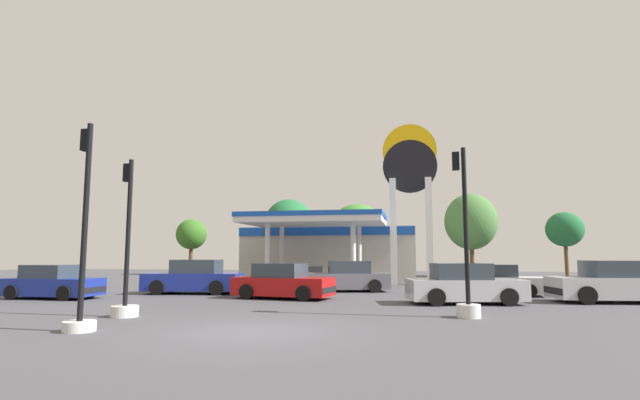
{
  "coord_description": "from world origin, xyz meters",
  "views": [
    {
      "loc": [
        3.95,
        -11.52,
        1.88
      ],
      "look_at": [
        -0.21,
        10.1,
        4.39
      ],
      "focal_mm": 26.92,
      "sensor_mm": 36.0,
      "label": 1
    }
  ],
  "objects_px": {
    "traffic_signal_0": "(126,276)",
    "tree_2": "(357,224)",
    "car_1": "(194,278)",
    "tree_0": "(191,235)",
    "traffic_signal_1": "(82,266)",
    "tree_3": "(471,222)",
    "car_6": "(283,283)",
    "car_0": "(499,281)",
    "car_2": "(613,283)",
    "car_3": "(464,285)",
    "car_4": "(52,283)",
    "traffic_signal_2": "(466,270)",
    "car_5": "(346,278)",
    "tree_4": "(565,230)",
    "tree_1": "(289,223)",
    "station_pole_sign": "(410,184)"
  },
  "relations": [
    {
      "from": "traffic_signal_0",
      "to": "tree_2",
      "type": "distance_m",
      "value": 28.48
    },
    {
      "from": "car_1",
      "to": "tree_0",
      "type": "relative_size",
      "value": 0.92
    },
    {
      "from": "car_1",
      "to": "traffic_signal_0",
      "type": "xyz_separation_m",
      "value": [
        1.8,
        -8.46,
        0.48
      ]
    },
    {
      "from": "traffic_signal_1",
      "to": "tree_3",
      "type": "bearing_deg",
      "value": 67.79
    },
    {
      "from": "car_6",
      "to": "traffic_signal_0",
      "type": "distance_m",
      "value": 7.44
    },
    {
      "from": "car_0",
      "to": "tree_3",
      "type": "relative_size",
      "value": 0.59
    },
    {
      "from": "car_6",
      "to": "car_2",
      "type": "bearing_deg",
      "value": 3.45
    },
    {
      "from": "car_3",
      "to": "tree_2",
      "type": "relative_size",
      "value": 0.73
    },
    {
      "from": "car_4",
      "to": "car_2",
      "type": "bearing_deg",
      "value": 6.61
    },
    {
      "from": "car_0",
      "to": "car_1",
      "type": "height_order",
      "value": "car_1"
    },
    {
      "from": "car_4",
      "to": "traffic_signal_1",
      "type": "bearing_deg",
      "value": -46.71
    },
    {
      "from": "traffic_signal_0",
      "to": "traffic_signal_2",
      "type": "distance_m",
      "value": 10.39
    },
    {
      "from": "car_5",
      "to": "tree_2",
      "type": "distance_m",
      "value": 17.27
    },
    {
      "from": "traffic_signal_1",
      "to": "car_5",
      "type": "bearing_deg",
      "value": 71.22
    },
    {
      "from": "car_2",
      "to": "tree_4",
      "type": "xyz_separation_m",
      "value": [
        4.13,
        19.96,
        3.09
      ]
    },
    {
      "from": "car_6",
      "to": "tree_3",
      "type": "xyz_separation_m",
      "value": [
        10.48,
        22.57,
        3.99
      ]
    },
    {
      "from": "car_3",
      "to": "car_5",
      "type": "distance_m",
      "value": 7.48
    },
    {
      "from": "tree_0",
      "to": "car_2",
      "type": "bearing_deg",
      "value": -36.92
    },
    {
      "from": "car_5",
      "to": "traffic_signal_1",
      "type": "height_order",
      "value": "traffic_signal_1"
    },
    {
      "from": "traffic_signal_1",
      "to": "tree_0",
      "type": "xyz_separation_m",
      "value": [
        -12.4,
        31.48,
        2.16
      ]
    },
    {
      "from": "tree_1",
      "to": "tree_4",
      "type": "height_order",
      "value": "tree_1"
    },
    {
      "from": "tree_0",
      "to": "tree_4",
      "type": "relative_size",
      "value": 0.99
    },
    {
      "from": "car_4",
      "to": "car_0",
      "type": "bearing_deg",
      "value": 15.66
    },
    {
      "from": "car_3",
      "to": "traffic_signal_2",
      "type": "height_order",
      "value": "traffic_signal_2"
    },
    {
      "from": "car_2",
      "to": "tree_2",
      "type": "relative_size",
      "value": 0.76
    },
    {
      "from": "tree_4",
      "to": "traffic_signal_2",
      "type": "bearing_deg",
      "value": -111.8
    },
    {
      "from": "car_4",
      "to": "tree_2",
      "type": "height_order",
      "value": "tree_2"
    },
    {
      "from": "car_0",
      "to": "traffic_signal_0",
      "type": "relative_size",
      "value": 0.86
    },
    {
      "from": "station_pole_sign",
      "to": "car_2",
      "type": "distance_m",
      "value": 13.74
    },
    {
      "from": "car_4",
      "to": "car_6",
      "type": "relative_size",
      "value": 0.91
    },
    {
      "from": "car_6",
      "to": "tree_4",
      "type": "relative_size",
      "value": 0.85
    },
    {
      "from": "car_1",
      "to": "tree_0",
      "type": "xyz_separation_m",
      "value": [
        -10.06,
        20.29,
        3.01
      ]
    },
    {
      "from": "car_5",
      "to": "traffic_signal_2",
      "type": "relative_size",
      "value": 0.89
    },
    {
      "from": "car_6",
      "to": "tree_4",
      "type": "height_order",
      "value": "tree_4"
    },
    {
      "from": "traffic_signal_1",
      "to": "tree_1",
      "type": "height_order",
      "value": "tree_1"
    },
    {
      "from": "car_2",
      "to": "tree_2",
      "type": "distance_m",
      "value": 24.27
    },
    {
      "from": "traffic_signal_2",
      "to": "tree_2",
      "type": "height_order",
      "value": "tree_2"
    },
    {
      "from": "car_3",
      "to": "tree_4",
      "type": "bearing_deg",
      "value": 65.2
    },
    {
      "from": "traffic_signal_0",
      "to": "tree_4",
      "type": "height_order",
      "value": "tree_4"
    },
    {
      "from": "tree_1",
      "to": "tree_2",
      "type": "distance_m",
      "value": 6.52
    },
    {
      "from": "tree_3",
      "to": "tree_4",
      "type": "height_order",
      "value": "tree_3"
    },
    {
      "from": "traffic_signal_1",
      "to": "tree_1",
      "type": "distance_m",
      "value": 32.16
    },
    {
      "from": "car_2",
      "to": "traffic_signal_2",
      "type": "xyz_separation_m",
      "value": [
        -6.16,
        -5.77,
        0.68
      ]
    },
    {
      "from": "station_pole_sign",
      "to": "tree_0",
      "type": "bearing_deg",
      "value": 150.86
    },
    {
      "from": "tree_3",
      "to": "car_5",
      "type": "bearing_deg",
      "value": -114.74
    },
    {
      "from": "car_4",
      "to": "tree_0",
      "type": "xyz_separation_m",
      "value": [
        -5.25,
        23.89,
        3.09
      ]
    },
    {
      "from": "traffic_signal_0",
      "to": "car_3",
      "type": "bearing_deg",
      "value": 29.32
    },
    {
      "from": "car_1",
      "to": "car_3",
      "type": "relative_size",
      "value": 1.04
    },
    {
      "from": "car_6",
      "to": "tree_4",
      "type": "distance_m",
      "value": 27.27
    },
    {
      "from": "car_2",
      "to": "traffic_signal_1",
      "type": "relative_size",
      "value": 0.91
    }
  ]
}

